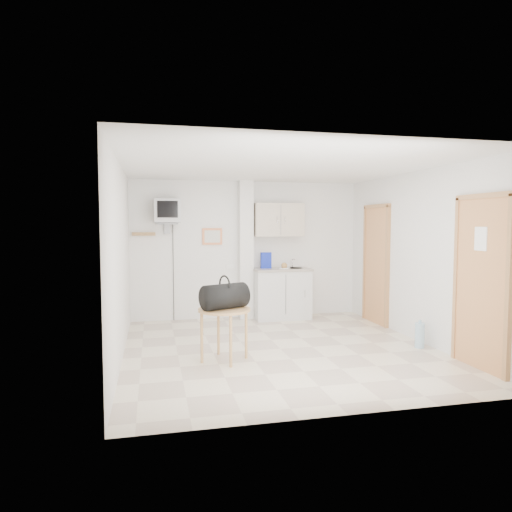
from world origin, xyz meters
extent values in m
plane|color=beige|center=(0.00, 0.00, 0.00)|extent=(4.50, 4.50, 0.00)
cube|color=white|center=(0.00, 2.25, 1.25)|extent=(4.20, 0.04, 2.50)
cube|color=white|center=(0.00, -2.25, 1.25)|extent=(4.20, 0.04, 2.50)
cube|color=white|center=(-2.10, 0.00, 1.25)|extent=(0.04, 4.50, 2.50)
cube|color=white|center=(2.10, 0.00, 1.25)|extent=(0.04, 4.50, 2.50)
cube|color=white|center=(0.00, 0.00, 2.50)|extent=(4.20, 4.50, 0.04)
cube|color=white|center=(-0.05, 2.14, 1.25)|extent=(0.25, 0.22, 2.50)
cube|color=#E7824E|center=(-0.65, 2.23, 1.50)|extent=(0.36, 0.03, 0.30)
cube|color=silver|center=(-0.65, 2.22, 1.50)|extent=(0.28, 0.01, 0.22)
cube|color=#B0894D|center=(-1.85, 2.22, 1.55)|extent=(0.40, 0.05, 0.06)
cube|color=white|center=(-0.32, 2.24, 0.95)|extent=(0.15, 0.02, 0.08)
cylinder|color=#B0894D|center=(-2.00, 2.16, 1.54)|extent=(0.02, 0.08, 0.02)
cylinder|color=#B0894D|center=(-1.90, 2.16, 1.54)|extent=(0.02, 0.08, 0.02)
cylinder|color=#B0894D|center=(-1.80, 2.16, 1.54)|extent=(0.02, 0.08, 0.02)
cylinder|color=#B0894D|center=(-1.70, 2.16, 1.54)|extent=(0.02, 0.08, 0.02)
cube|color=olive|center=(2.08, 1.25, 1.00)|extent=(0.04, 0.75, 2.00)
cube|color=#99653A|center=(2.07, 1.25, 1.00)|extent=(0.06, 0.87, 2.06)
cube|color=olive|center=(2.08, -1.35, 1.01)|extent=(0.04, 0.82, 2.02)
cube|color=#99653A|center=(2.07, -1.35, 1.01)|extent=(0.06, 0.94, 2.08)
cube|color=white|center=(2.05, -1.35, 1.55)|extent=(0.01, 0.20, 0.28)
cube|color=silver|center=(0.58, 1.98, 0.44)|extent=(1.00, 0.55, 0.88)
cube|color=gray|center=(0.58, 1.98, 0.90)|extent=(1.03, 0.58, 0.04)
cylinder|color=#B7B7BA|center=(0.83, 1.98, 0.90)|extent=(0.30, 0.30, 0.05)
cylinder|color=#B7B7BA|center=(0.83, 2.12, 1.00)|extent=(0.02, 0.02, 0.16)
cylinder|color=#B7B7BA|center=(0.83, 2.06, 1.07)|extent=(0.02, 0.13, 0.02)
cube|color=#B5A593|center=(0.55, 2.09, 1.80)|extent=(0.90, 0.32, 0.60)
cube|color=#1225AA|center=(0.30, 2.04, 1.06)|extent=(0.19, 0.07, 0.29)
cylinder|color=white|center=(0.61, 1.91, 0.93)|extent=(0.22, 0.22, 0.01)
sphere|color=tan|center=(0.61, 1.91, 0.97)|extent=(0.11, 0.11, 0.11)
cube|color=slate|center=(-1.45, 2.09, 1.73)|extent=(0.36, 0.32, 0.02)
cube|color=slate|center=(-1.45, 2.22, 1.65)|extent=(0.10, 0.06, 0.20)
cube|color=#AEAEB1|center=(-1.45, 2.02, 1.95)|extent=(0.44, 0.42, 0.40)
cube|color=black|center=(-1.45, 1.80, 1.97)|extent=(0.34, 0.02, 0.28)
cylinder|color=black|center=(-1.35, 2.23, 0.86)|extent=(0.01, 0.01, 1.73)
cylinder|color=#B0894D|center=(-0.84, -0.36, 0.65)|extent=(0.66, 0.66, 0.03)
cylinder|color=#B0894D|center=(-0.55, -0.33, 0.32)|extent=(0.04, 0.04, 0.63)
cylinder|color=#B0894D|center=(-0.87, -0.08, 0.32)|extent=(0.04, 0.04, 0.63)
cylinder|color=#B0894D|center=(-1.13, -0.40, 0.32)|extent=(0.04, 0.04, 0.63)
cylinder|color=#B0894D|center=(-0.80, -0.65, 0.32)|extent=(0.04, 0.04, 0.63)
cylinder|color=black|center=(-0.84, -0.38, 0.82)|extent=(0.65, 0.53, 0.31)
torus|color=black|center=(-0.84, -0.38, 0.97)|extent=(0.12, 0.23, 0.24)
cylinder|color=#96BCD2|center=(1.91, -0.37, 0.17)|extent=(0.13, 0.13, 0.35)
cylinder|color=#96BCD2|center=(1.91, -0.37, 0.37)|extent=(0.04, 0.04, 0.04)
camera|label=1|loc=(-1.70, -5.97, 1.72)|focal=32.00mm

